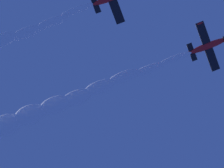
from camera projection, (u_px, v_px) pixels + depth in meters
The scene contains 2 objects.
airplane_lead at pixel (210, 45), 95.47m from camera, with size 9.56×8.58×2.83m.
smoke_trail_lead at pixel (36, 113), 97.43m from camera, with size 14.02×44.83×4.83m.
Camera 1 is at (21.83, -7.92, 1.91)m, focal length 82.94 mm.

